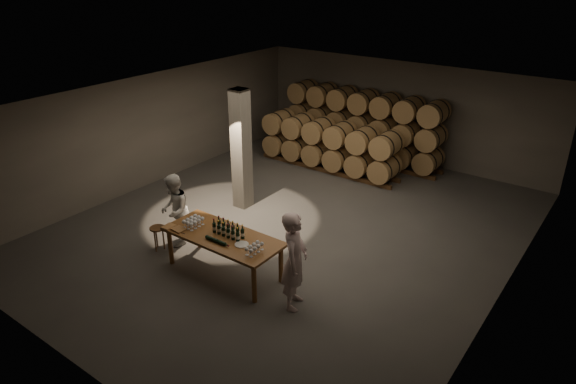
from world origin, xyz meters
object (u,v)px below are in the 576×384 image
Objects in this scene: plate at (242,244)px; person_woman at (174,210)px; person_man at (295,261)px; tasting_table at (223,240)px; notebook_near at (179,229)px; bottle_cluster at (228,230)px; stool at (158,231)px.

person_woman is at bearing 172.26° from plate.
person_man is (1.29, 0.02, 0.09)m from plate.
notebook_near is at bearing -157.16° from tasting_table.
plate is (0.57, -0.06, 0.11)m from tasting_table.
notebook_near is 1.05m from person_woman.
person_woman is (-0.84, 0.63, -0.05)m from notebook_near.
bottle_cluster is at bearing 164.45° from plate.
person_man is at bearing 11.95° from notebook_near.
person_man is at bearing 0.77° from plate.
plate is at bearing -15.55° from bottle_cluster.
bottle_cluster is at bearing 7.82° from stool.
tasting_table is 3.56× the size of bottle_cluster.
notebook_near reaches higher than tasting_table.
tasting_table is at bearing 66.78° from person_man.
person_man is (3.72, 0.15, 0.53)m from stool.
bottle_cluster is 1.85m from person_woman.
tasting_table is at bearing 6.06° from stool.
bottle_cluster reaches higher than plate.
person_woman is at bearing 63.44° from person_man.
plate is 1.02× the size of notebook_near.
plate is at bearing 43.00° from person_woman.
person_man reaches higher than notebook_near.
plate reaches higher than tasting_table.
bottle_cluster is at bearing 29.35° from notebook_near.
person_woman is at bearing 147.82° from notebook_near.
bottle_cluster is at bearing 64.42° from person_man.
person_woman reaches higher than stool.
stool is 0.61m from person_woman.
person_woman is at bearing 75.01° from stool.
notebook_near is 1.07m from stool.
plate is (0.48, -0.13, -0.11)m from bottle_cluster.
person_man is at bearing -3.73° from bottle_cluster.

